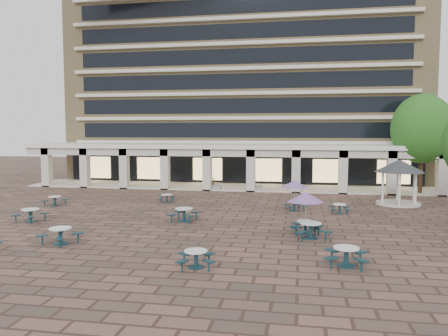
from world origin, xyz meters
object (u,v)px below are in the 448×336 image
(gazebo, at_px, (399,171))
(planter_left, at_px, (213,184))
(picnic_table_1, at_px, (60,234))
(picnic_table_2, at_px, (196,257))
(planter_right, at_px, (254,186))

(gazebo, height_order, planter_left, gazebo)
(picnic_table_1, xyz_separation_m, gazebo, (19.56, 15.53, 2.13))
(picnic_table_2, xyz_separation_m, planter_left, (-4.08, 23.90, 0.10))
(picnic_table_2, relative_size, planter_left, 1.24)
(planter_right, bearing_deg, picnic_table_1, -109.57)
(picnic_table_1, xyz_separation_m, planter_right, (7.59, 21.35, -0.07))
(picnic_table_1, relative_size, planter_right, 1.47)
(picnic_table_1, bearing_deg, gazebo, 56.09)
(picnic_table_2, height_order, planter_left, planter_left)
(picnic_table_1, height_order, planter_left, planter_left)
(gazebo, relative_size, planter_left, 2.49)
(gazebo, bearing_deg, picnic_table_2, -123.24)
(picnic_table_1, distance_m, planter_right, 22.65)
(planter_left, bearing_deg, picnic_table_1, -99.64)
(gazebo, distance_m, planter_right, 13.49)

